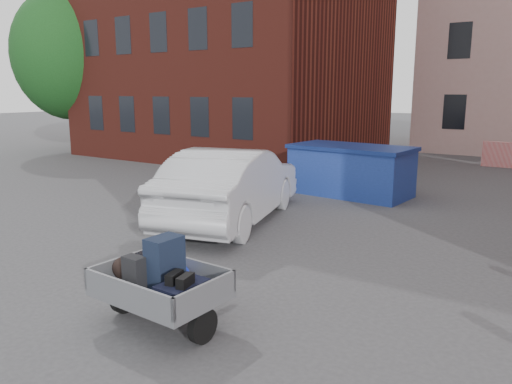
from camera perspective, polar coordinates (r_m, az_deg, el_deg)
The scene contains 7 objects.
ground at distance 9.09m, azimuth -5.00°, elevation -7.76°, with size 120.00×120.00×0.00m, color #38383A.
building_brick at distance 24.70m, azimuth -2.52°, elevation 20.88°, with size 12.00×10.00×14.00m, color #591E16.
far_building at distance 38.32m, azimuth -7.90°, elevation 12.96°, with size 6.00×6.00×8.00m, color maroon.
tree at distance 26.62m, azimuth -20.68°, elevation 15.54°, with size 5.28×5.28×8.30m.
trailer at distance 6.57m, azimuth -10.99°, elevation -10.05°, with size 1.64×1.83×1.20m.
dumpster at distance 14.74m, azimuth 10.76°, elevation 2.47°, with size 3.55×2.03×1.44m.
silver_car at distance 11.53m, azimuth -2.77°, elevation 0.83°, with size 1.81×5.20×1.71m, color #B1B3B8.
Camera 1 is at (5.41, -6.66, 3.01)m, focal length 35.00 mm.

